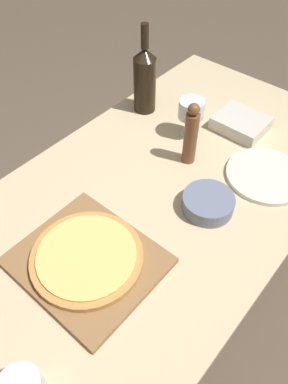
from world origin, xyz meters
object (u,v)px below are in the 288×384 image
Objects in this scene: pizza at (87,257)px; wine_bottle at (145,79)px; wine_glass at (191,110)px; pepper_mill at (191,135)px; small_bowl at (208,203)px.

pizza is 0.73m from wine_bottle.
wine_bottle reaches higher than wine_glass.
wine_glass reaches higher than pizza.
pizza is at bearing -86.03° from pepper_mill.
pepper_mill is at bearing -23.07° from wine_bottle.
wine_glass is at bearing 125.14° from pepper_mill.
wine_bottle is at bearing 175.19° from wine_glass.
wine_bottle is 0.56m from small_bowl.
wine_glass is 0.93× the size of small_bowl.
wine_bottle is 1.49× the size of pepper_mill.
pepper_mill is 1.45× the size of small_bowl.
wine_glass is at bearing 135.12° from small_bowl.
pizza is 0.63m from wine_glass.
pizza is 0.51m from pepper_mill.
wine_bottle is at bearing 118.20° from pizza.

